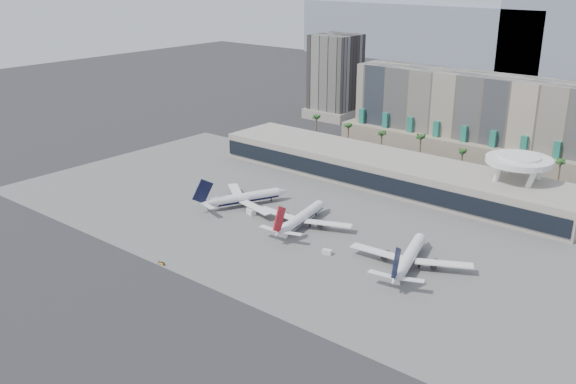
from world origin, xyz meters
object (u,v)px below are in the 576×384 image
Objects in this scene: airliner_left at (244,198)px; airliner_centre at (302,217)px; service_vehicle_b at (327,252)px; taxiway_sign at (162,264)px; airliner_right at (409,257)px; service_vehicle_a at (251,212)px.

airliner_centre is at bearing 21.93° from airliner_left.
service_vehicle_b reaches higher than taxiway_sign.
airliner_left is at bearing 166.34° from airliner_centre.
airliner_left is 0.95× the size of airliner_centre.
airliner_centre is 17.05× the size of taxiway_sign.
airliner_right reaches higher than airliner_centre.
airliner_right is at bearing 5.09° from service_vehicle_b.
airliner_right is (79.74, -5.96, 0.10)m from airliner_left.
service_vehicle_b is at bearing -176.34° from airliner_right.
airliner_left is 59.24m from taxiway_sign.
airliner_centre is 23.16m from service_vehicle_a.
taxiway_sign is (7.83, -51.85, -0.58)m from service_vehicle_a.
service_vehicle_a is 52.44m from taxiway_sign.
service_vehicle_b is at bearing -42.94° from airliner_centre.
airliner_left is 79.97m from airliner_right.
taxiway_sign is at bearing -116.01° from airliner_centre.
airliner_left is 31.51m from airliner_centre.
airliner_left reaches higher than taxiway_sign.
taxiway_sign is (-36.98, -41.48, -0.32)m from service_vehicle_b.
airliner_left is 8.41× the size of service_vehicle_a.
service_vehicle_b is (-26.24, -9.37, -2.84)m from airliner_right.
airliner_centre is 48.48m from airliner_right.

